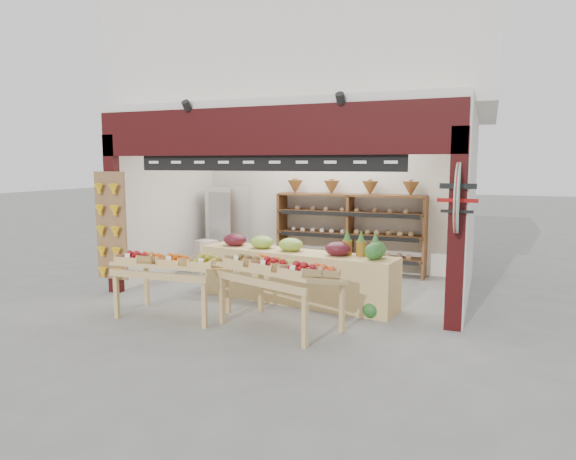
# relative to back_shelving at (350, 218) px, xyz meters

# --- Properties ---
(ground) EXTENTS (60.00, 60.00, 0.00)m
(ground) POSITION_rel_back_shelving_xyz_m (-0.56, -1.94, -1.11)
(ground) COLOR slate
(ground) RESTS_ON ground
(shop_structure) EXTENTS (6.36, 5.12, 5.40)m
(shop_structure) POSITION_rel_back_shelving_xyz_m (-0.56, -0.32, 2.81)
(shop_structure) COLOR silver
(shop_structure) RESTS_ON ground
(banana_board) EXTENTS (0.60, 0.15, 1.80)m
(banana_board) POSITION_rel_back_shelving_xyz_m (-3.29, -3.11, 0.01)
(banana_board) COLOR olive
(banana_board) RESTS_ON ground
(gift_sign) EXTENTS (0.04, 0.93, 0.92)m
(gift_sign) POSITION_rel_back_shelving_xyz_m (2.19, -3.08, 0.64)
(gift_sign) COLOR #B5E4CB
(gift_sign) RESTS_ON ground
(back_shelving) EXTENTS (2.98, 0.49, 1.84)m
(back_shelving) POSITION_rel_back_shelving_xyz_m (0.00, 0.00, 0.00)
(back_shelving) COLOR brown
(back_shelving) RESTS_ON ground
(refrigerator) EXTENTS (0.76, 0.76, 1.70)m
(refrigerator) POSITION_rel_back_shelving_xyz_m (-2.61, -0.26, -0.26)
(refrigerator) COLOR silver
(refrigerator) RESTS_ON ground
(cardboard_stack) EXTENTS (1.05, 0.75, 0.66)m
(cardboard_stack) POSITION_rel_back_shelving_xyz_m (-2.46, -1.09, -0.87)
(cardboard_stack) COLOR silver
(cardboard_stack) RESTS_ON ground
(mid_counter) EXTENTS (3.29, 1.08, 1.03)m
(mid_counter) POSITION_rel_back_shelving_xyz_m (-0.24, -2.45, -0.66)
(mid_counter) COLOR tan
(mid_counter) RESTS_ON ground
(display_table_left) EXTENTS (1.55, 0.91, 0.97)m
(display_table_left) POSITION_rel_back_shelving_xyz_m (-1.71, -3.76, -0.37)
(display_table_left) COLOR tan
(display_table_left) RESTS_ON ground
(display_table_right) EXTENTS (1.78, 1.35, 1.01)m
(display_table_right) POSITION_rel_back_shelving_xyz_m (0.04, -3.75, -0.32)
(display_table_right) COLOR tan
(display_table_right) RESTS_ON ground
(watermelon_pile) EXTENTS (0.61, 0.62, 0.47)m
(watermelon_pile) POSITION_rel_back_shelving_xyz_m (1.04, -2.69, -0.93)
(watermelon_pile) COLOR #1A4F1B
(watermelon_pile) RESTS_ON ground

